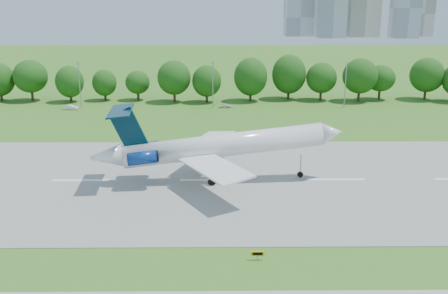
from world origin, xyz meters
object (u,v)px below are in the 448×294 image
taxi_sign_left (258,254)px  service_vehicle_b (225,106)px  service_vehicle_a (71,107)px  airliner (211,146)px

taxi_sign_left → service_vehicle_b: size_ratio=0.46×
taxi_sign_left → service_vehicle_a: service_vehicle_a is taller
airliner → taxi_sign_left: 26.21m
service_vehicle_a → service_vehicle_b: size_ratio=1.21×
service_vehicle_b → taxi_sign_left: bearing=-179.9°
service_vehicle_b → service_vehicle_a: bearing=91.4°
taxi_sign_left → service_vehicle_a: 91.29m
taxi_sign_left → service_vehicle_b: bearing=92.0°
airliner → taxi_sign_left: bearing=-82.8°
airliner → service_vehicle_b: (2.92, 57.47, -5.14)m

